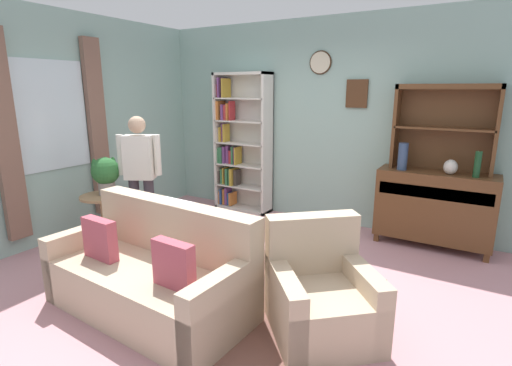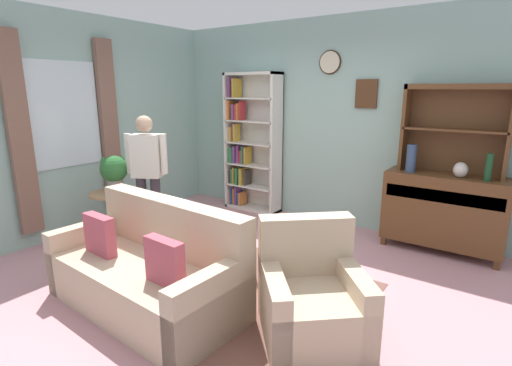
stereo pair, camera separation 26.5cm
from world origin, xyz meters
TOP-DOWN VIEW (x-y plane):
  - ground_plane at (0.00, 0.00)m, footprint 5.40×4.60m
  - wall_back at (0.00, 2.13)m, footprint 5.00×0.09m
  - wall_left at (-2.52, -0.03)m, footprint 0.16×4.20m
  - area_rug at (0.20, -0.30)m, footprint 2.28×1.98m
  - bookshelf at (-1.26, 1.94)m, footprint 0.90×0.30m
  - sideboard at (1.58, 1.86)m, footprint 1.30×0.45m
  - sideboard_hutch at (1.58, 1.97)m, footprint 1.10×0.26m
  - vase_tall at (1.19, 1.78)m, footprint 0.11×0.11m
  - vase_round at (1.71, 1.79)m, footprint 0.15×0.15m
  - bottle_wine at (1.97, 1.77)m, footprint 0.07×0.07m
  - couch_floral at (-0.29, -0.87)m, footprint 1.84×0.95m
  - armchair_floral at (1.07, -0.44)m, footprint 1.08×1.08m
  - plant_stand at (-1.84, -0.14)m, footprint 0.52×0.52m
  - potted_plant_large at (-1.82, -0.08)m, footprint 0.33×0.33m
  - person_reading at (-1.47, 0.14)m, footprint 0.49×0.34m
  - coffee_table at (-0.23, -0.15)m, footprint 0.80×0.50m
  - book_stack at (-0.19, -0.09)m, footprint 0.19×0.14m

SIDE VIEW (x-z plane):
  - ground_plane at x=0.00m, z-range -0.02..0.00m
  - area_rug at x=0.20m, z-range 0.00..0.01m
  - armchair_floral at x=1.07m, z-range -0.15..0.73m
  - couch_floral at x=-0.29m, z-range -0.14..0.76m
  - coffee_table at x=-0.23m, z-range 0.14..0.56m
  - plant_stand at x=-1.84m, z-range 0.07..0.70m
  - book_stack at x=-0.19m, z-range 0.42..0.50m
  - sideboard at x=1.58m, z-range 0.05..0.97m
  - potted_plant_large at x=-1.82m, z-range 0.67..1.12m
  - person_reading at x=-1.47m, z-range 0.13..1.69m
  - vase_round at x=1.71m, z-range 0.92..1.09m
  - bookshelf at x=-1.26m, z-range -0.04..2.06m
  - bottle_wine at x=1.97m, z-range 0.92..1.21m
  - vase_tall at x=1.19m, z-range 0.92..1.24m
  - wall_left at x=-2.52m, z-range 0.00..2.80m
  - wall_back at x=0.00m, z-range 0.01..2.81m
  - sideboard_hutch at x=1.58m, z-range 1.06..2.06m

